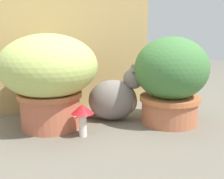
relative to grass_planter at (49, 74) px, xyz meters
name	(u,v)px	position (x,y,z in m)	size (l,w,h in m)	color
ground_plane	(93,134)	(0.16, -0.18, -0.27)	(6.00, 6.00, 0.00)	#696357
cardboard_backdrop	(63,27)	(0.15, 0.30, 0.23)	(1.12, 0.03, 0.99)	tan
grass_planter	(49,74)	(0.00, 0.00, 0.00)	(0.47, 0.47, 0.46)	#BC6347
leafy_planter	(171,78)	(0.58, -0.18, -0.03)	(0.38, 0.38, 0.45)	#BB6B47
cat	(116,98)	(0.35, -0.02, -0.15)	(0.36, 0.24, 0.32)	slate
mushroom_ornament_red	(83,113)	(0.11, -0.18, -0.15)	(0.10, 0.10, 0.15)	silver
mushroom_ornament_pink	(71,115)	(0.08, -0.08, -0.19)	(0.08, 0.08, 0.11)	#E6E8C3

